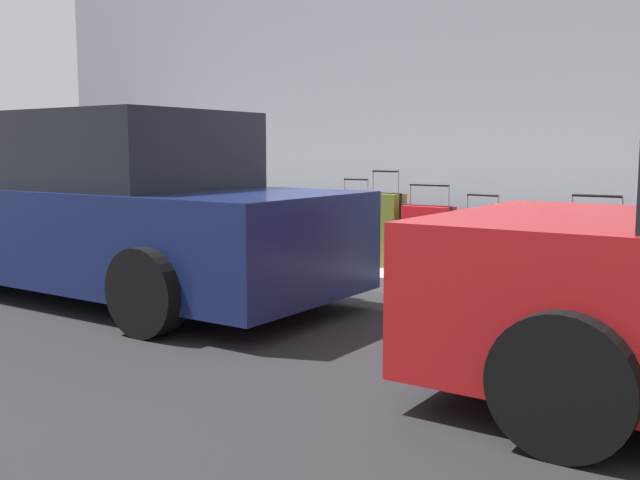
# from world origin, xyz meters

# --- Properties ---
(ground_plane) EXTENTS (40.00, 40.00, 0.00)m
(ground_plane) POSITION_xyz_m (0.00, 0.00, 0.00)
(ground_plane) COLOR black
(sidewalk_curb) EXTENTS (18.00, 5.00, 0.14)m
(sidewalk_curb) POSITION_xyz_m (0.00, -2.50, 0.07)
(sidewalk_curb) COLOR #9E9B93
(sidewalk_curb) RESTS_ON ground_plane
(suitcase_maroon_3) EXTENTS (0.49, 0.28, 0.80)m
(suitcase_maroon_3) POSITION_xyz_m (-2.32, -0.69, 0.43)
(suitcase_maroon_3) COLOR maroon
(suitcase_maroon_3) RESTS_ON sidewalk_curb
(suitcase_silver_4) EXTENTS (0.46, 0.25, 0.58)m
(suitcase_silver_4) POSITION_xyz_m (-1.78, -0.58, 0.40)
(suitcase_silver_4) COLOR #9EA0A8
(suitcase_silver_4) RESTS_ON sidewalk_curb
(suitcase_black_5) EXTENTS (0.40, 0.24, 0.77)m
(suitcase_black_5) POSITION_xyz_m (-1.29, -0.68, 0.40)
(suitcase_black_5) COLOR black
(suitcase_black_5) RESTS_ON sidewalk_curb
(suitcase_red_6) EXTENTS (0.48, 0.26, 0.85)m
(suitcase_red_6) POSITION_xyz_m (-0.78, -0.59, 0.46)
(suitcase_red_6) COLOR red
(suitcase_red_6) RESTS_ON sidewalk_curb
(suitcase_olive_7) EXTENTS (0.37, 0.25, 0.98)m
(suitcase_olive_7) POSITION_xyz_m (-0.28, -0.59, 0.51)
(suitcase_olive_7) COLOR #59601E
(suitcase_olive_7) RESTS_ON sidewalk_curb
(suitcase_teal_8) EXTENTS (0.36, 0.22, 0.88)m
(suitcase_teal_8) POSITION_xyz_m (0.15, -0.70, 0.42)
(suitcase_teal_8) COLOR #0F606B
(suitcase_teal_8) RESTS_ON sidewalk_curb
(suitcase_navy_9) EXTENTS (0.49, 0.20, 0.60)m
(suitcase_navy_9) POSITION_xyz_m (0.65, -0.68, 0.41)
(suitcase_navy_9) COLOR navy
(suitcase_navy_9) RESTS_ON sidewalk_curb
(suitcase_maroon_10) EXTENTS (0.41, 0.25, 0.67)m
(suitcase_maroon_10) POSITION_xyz_m (1.17, -0.66, 0.45)
(suitcase_maroon_10) COLOR maroon
(suitcase_maroon_10) RESTS_ON sidewalk_curb
(suitcase_silver_11) EXTENTS (0.44, 0.26, 0.81)m
(suitcase_silver_11) POSITION_xyz_m (1.66, -0.69, 0.41)
(suitcase_silver_11) COLOR #9EA0A8
(suitcase_silver_11) RESTS_ON sidewalk_curb
(fire_hydrant) EXTENTS (0.39, 0.21, 0.82)m
(fire_hydrant) POSITION_xyz_m (2.61, -0.66, 0.57)
(fire_hydrant) COLOR #99999E
(fire_hydrant) RESTS_ON sidewalk_curb
(bollard_post) EXTENTS (0.11, 0.11, 0.88)m
(bollard_post) POSITION_xyz_m (3.26, -0.51, 0.58)
(bollard_post) COLOR #333338
(bollard_post) RESTS_ON sidewalk_curb
(parked_car_navy_1) EXTENTS (4.80, 2.16, 1.63)m
(parked_car_navy_1) POSITION_xyz_m (1.33, 1.57, 0.76)
(parked_car_navy_1) COLOR #141E4C
(parked_car_navy_1) RESTS_ON ground_plane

